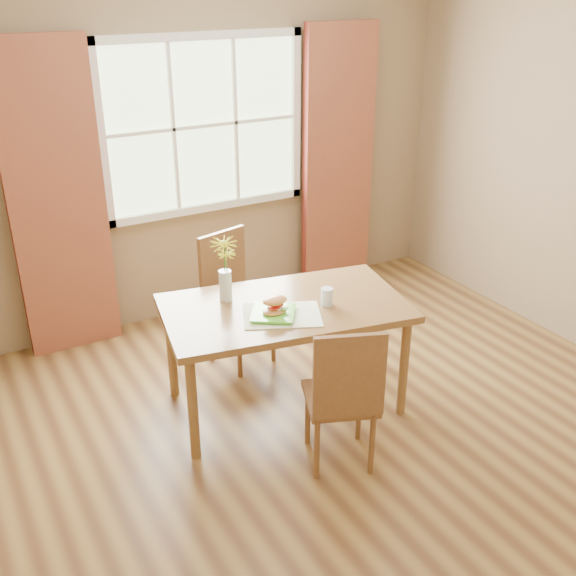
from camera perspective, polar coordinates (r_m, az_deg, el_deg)
The scene contains 12 objects.
room at distance 3.64m, azimuth 4.78°, elevation 6.06°, with size 4.24×3.84×2.74m.
window at distance 5.20m, azimuth -7.10°, elevation 13.50°, with size 1.62×0.06×1.32m.
curtain_left at distance 4.90m, azimuth -18.94°, elevation 6.74°, with size 0.65×0.08×2.20m, color maroon.
curtain_right at distance 5.75m, azimuth 4.26°, elevation 10.64°, with size 0.65×0.08×2.20m, color maroon.
dining_table at distance 4.11m, azimuth -0.27°, elevation -2.36°, with size 1.59×1.08×0.71m.
chair_near at distance 3.66m, azimuth 4.73°, elevation -8.79°, with size 0.49×0.49×0.91m.
chair_far at distance 4.71m, azimuth -4.66°, elevation -0.37°, with size 0.47×0.47×0.93m.
placemat at distance 3.95m, azimuth -0.51°, elevation -2.30°, with size 0.45×0.33×0.01m, color beige.
plate at distance 3.94m, azimuth -1.27°, elevation -2.25°, with size 0.25×0.25×0.01m, color #60DD37.
croissant_sandwich at distance 3.90m, azimuth -1.11°, elevation -1.50°, with size 0.16×0.11×0.11m.
water_glass at distance 4.05m, azimuth 3.32°, elevation -0.79°, with size 0.07×0.07×0.11m.
flower_vase at distance 4.05m, azimuth -5.37°, elevation 2.03°, with size 0.16×0.16×0.40m.
Camera 1 is at (-1.96, -2.83, 2.54)m, focal length 42.00 mm.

